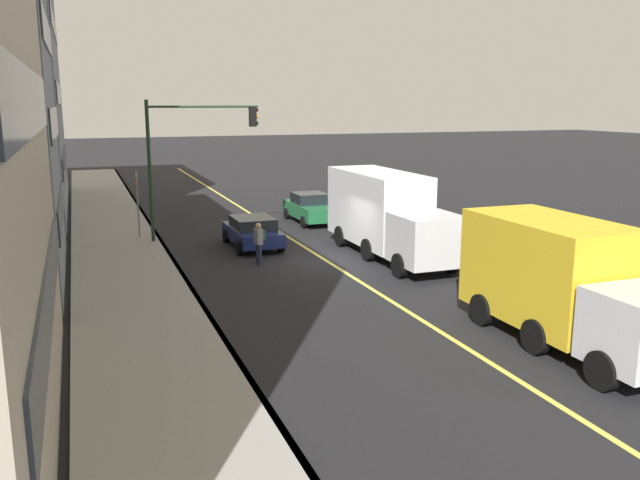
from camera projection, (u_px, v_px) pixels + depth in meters
The scene contains 11 objects.
ground at pixel (327, 261), 26.21m from camera, with size 200.00×200.00×0.00m, color black.
sidewalk_slab at pixel (128, 277), 23.60m from camera, with size 80.00×3.86×0.15m, color gray.
curb_edge at pixel (180, 272), 24.23m from camera, with size 80.00×0.16×0.15m, color slate.
lane_stripe_center at pixel (327, 261), 26.21m from camera, with size 80.00×0.16×0.01m, color #D8CC4C.
car_navy at pixel (253, 231), 28.63m from camera, with size 4.07×1.99×1.34m.
car_green at pixel (310, 208), 34.59m from camera, with size 4.28×1.94×1.54m.
truck_white at pixel (386, 213), 26.86m from camera, with size 8.29×2.42×3.39m.
truck_yellow at pixel (565, 281), 17.06m from camera, with size 6.72×2.63×3.18m.
pedestrian_with_backpack at pixel (259, 240), 25.50m from camera, with size 0.42×0.40×1.65m.
traffic_light_mast at pixel (191, 145), 29.10m from camera, with size 0.28×5.02×6.33m.
street_sign_post at pixel (138, 200), 29.80m from camera, with size 0.60×0.08×3.19m.
Camera 1 is at (-23.80, 9.10, 6.21)m, focal length 36.92 mm.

